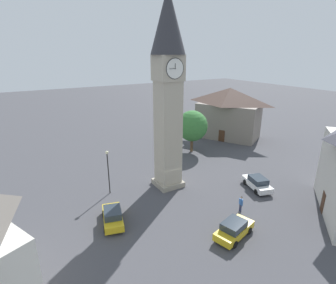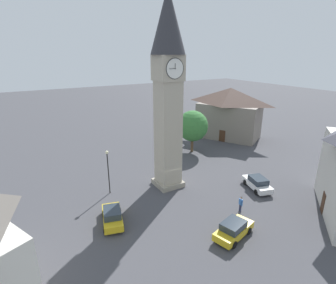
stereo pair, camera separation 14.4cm
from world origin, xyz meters
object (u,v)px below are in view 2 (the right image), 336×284
(clock_tower, at_px, (168,77))
(pedestrian, at_px, (241,203))
(car_blue_kerb, at_px, (112,216))
(car_red_corner, at_px, (257,183))
(car_silver_kerb, at_px, (234,229))
(building_shop_left, at_px, (229,113))
(lamp_post, at_px, (108,165))
(tree, at_px, (193,126))

(clock_tower, xyz_separation_m, pedestrian, (-3.39, 8.60, -11.73))
(car_blue_kerb, xyz_separation_m, car_red_corner, (-16.83, 2.28, 0.00))
(car_silver_kerb, relative_size, pedestrian, 2.62)
(clock_tower, bearing_deg, building_shop_left, -150.98)
(clock_tower, bearing_deg, car_blue_kerb, 24.98)
(lamp_post, bearing_deg, tree, -158.65)
(car_blue_kerb, xyz_separation_m, tree, (-17.43, -11.74, 3.50))
(car_red_corner, xyz_separation_m, tree, (-0.60, -14.03, 3.50))
(car_silver_kerb, distance_m, tree, 21.28)
(tree, height_order, lamp_post, tree)
(car_red_corner, height_order, tree, tree)
(tree, relative_size, lamp_post, 1.30)
(clock_tower, bearing_deg, car_silver_kerb, 90.42)
(car_silver_kerb, xyz_separation_m, tree, (-9.02, -18.96, 3.50))
(car_red_corner, bearing_deg, tree, -92.44)
(pedestrian, height_order, tree, tree)
(car_silver_kerb, height_order, car_red_corner, same)
(tree, xyz_separation_m, lamp_post, (15.81, 6.18, -0.83))
(building_shop_left, height_order, lamp_post, building_shop_left)
(lamp_post, bearing_deg, car_blue_kerb, 73.81)
(car_silver_kerb, height_order, pedestrian, pedestrian)
(pedestrian, height_order, building_shop_left, building_shop_left)
(building_shop_left, relative_size, lamp_post, 2.55)
(car_blue_kerb, relative_size, tree, 0.66)
(car_blue_kerb, bearing_deg, clock_tower, -155.02)
(car_blue_kerb, distance_m, car_silver_kerb, 11.08)
(car_red_corner, xyz_separation_m, pedestrian, (5.11, 2.43, 0.25))
(car_blue_kerb, height_order, lamp_post, lamp_post)
(tree, xyz_separation_m, building_shop_left, (-10.30, -2.90, 0.44))
(car_blue_kerb, relative_size, building_shop_left, 0.34)
(car_silver_kerb, bearing_deg, tree, -115.44)
(pedestrian, xyz_separation_m, tree, (-5.71, -16.46, 3.25))
(clock_tower, height_order, lamp_post, clock_tower)
(car_silver_kerb, bearing_deg, lamp_post, -61.99)
(tree, distance_m, building_shop_left, 10.71)
(car_silver_kerb, height_order, building_shop_left, building_shop_left)
(clock_tower, distance_m, pedestrian, 14.93)
(building_shop_left, bearing_deg, car_silver_kerb, 48.52)
(car_blue_kerb, xyz_separation_m, pedestrian, (-11.72, 4.71, 0.25))
(pedestrian, relative_size, building_shop_left, 0.13)
(car_red_corner, distance_m, pedestrian, 5.67)
(car_silver_kerb, relative_size, tree, 0.66)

